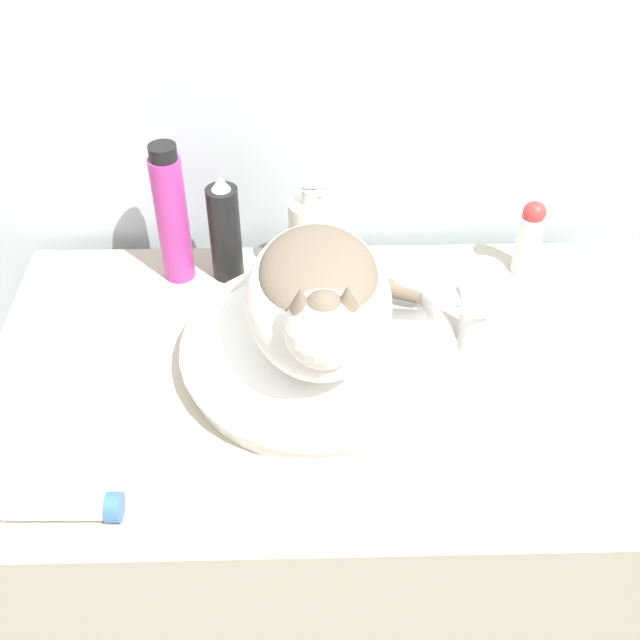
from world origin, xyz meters
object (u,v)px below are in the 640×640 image
Objects in this scene: deodorant_stick at (530,237)px; cream_tube at (67,507)px; cat at (321,296)px; hairspray_can_black at (226,231)px; soap_pump_bottle at (311,238)px; faucet at (473,299)px; shampoo_bottle_tall at (173,216)px.

deodorant_stick reaches higher than cream_tube.
deodorant_stick is at bearing 120.84° from cat.
cream_tube is at bearing -109.41° from hairspray_can_black.
hairspray_can_black reaches higher than deodorant_stick.
soap_pump_bottle reaches higher than deodorant_stick.
faucet is at bearing -125.26° from deodorant_stick.
deodorant_stick is 0.80m from cream_tube.
hairspray_can_black is at bearing 70.59° from cream_tube.
faucet is 0.60m from cream_tube.
shampoo_bottle_tall is at bearing -30.86° from faucet.
cream_tube is (-0.16, -0.47, -0.07)m from hairspray_can_black.
faucet is 1.11× the size of cream_tube.
deodorant_stick is at bearing 35.72° from cream_tube.
cat is at bearing -87.22° from soap_pump_bottle.
deodorant_stick is 0.93× the size of cream_tube.
shampoo_bottle_tall is (-0.56, 0.00, 0.05)m from deodorant_stick.
cream_tube is at bearing 20.04° from faucet.
deodorant_stick is 0.76× the size of soap_pump_bottle.
cat is 0.41m from deodorant_stick.
soap_pump_bottle is at bearing -179.38° from cat.
shampoo_bottle_tall is at bearing 180.00° from deodorant_stick.
faucet reaches higher than cream_tube.
deodorant_stick is (0.13, 0.18, -0.02)m from faucet.
cat is 2.35× the size of deodorant_stick.
cat is at bearing -44.78° from shampoo_bottle_tall.
cream_tube is at bearing -53.62° from cat.
soap_pump_bottle is at bearing 180.00° from deodorant_stick.
hairspray_can_black is at bearing -149.19° from cat.
faucet is 0.90× the size of soap_pump_bottle.
faucet is 0.29m from soap_pump_bottle.
hairspray_can_black is at bearing 0.00° from shampoo_bottle_tall.
shampoo_bottle_tall is at bearing -136.93° from cat.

